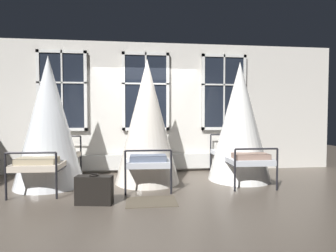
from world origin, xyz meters
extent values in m
plane|color=brown|center=(0.00, 0.00, 0.00)|extent=(17.04, 17.04, 0.00)
cube|color=silver|center=(0.00, 1.09, 1.56)|extent=(9.52, 0.10, 3.11)
cube|color=black|center=(-1.93, 0.98, 1.93)|extent=(1.12, 0.02, 1.86)
cube|color=silver|center=(-1.93, 0.98, 1.04)|extent=(1.12, 0.06, 0.07)
cube|color=silver|center=(-1.93, 0.98, 2.83)|extent=(1.12, 0.06, 0.07)
cube|color=silver|center=(-2.45, 0.98, 1.93)|extent=(0.07, 0.06, 1.86)
cube|color=silver|center=(-1.40, 0.98, 1.93)|extent=(0.07, 0.06, 1.86)
cube|color=silver|center=(-1.93, 0.98, 1.93)|extent=(0.04, 0.06, 1.86)
cube|color=silver|center=(-1.93, 0.98, 2.12)|extent=(1.12, 0.06, 0.04)
cube|color=black|center=(0.00, 0.98, 1.93)|extent=(1.12, 0.02, 1.86)
cube|color=silver|center=(0.00, 0.98, 1.04)|extent=(1.12, 0.06, 0.07)
cube|color=silver|center=(0.00, 0.98, 2.83)|extent=(1.12, 0.06, 0.07)
cube|color=silver|center=(-0.53, 0.98, 1.93)|extent=(0.07, 0.06, 1.86)
cube|color=silver|center=(0.53, 0.98, 1.93)|extent=(0.07, 0.06, 1.86)
cube|color=silver|center=(0.00, 0.98, 1.93)|extent=(0.04, 0.06, 1.86)
cube|color=silver|center=(0.00, 0.98, 2.12)|extent=(1.12, 0.06, 0.04)
cube|color=black|center=(1.93, 0.98, 1.93)|extent=(1.12, 0.02, 1.86)
cube|color=silver|center=(1.93, 0.98, 1.04)|extent=(1.12, 0.06, 0.07)
cube|color=silver|center=(1.93, 0.98, 2.83)|extent=(1.12, 0.06, 0.07)
cube|color=silver|center=(1.40, 0.98, 1.93)|extent=(0.07, 0.06, 1.86)
cube|color=silver|center=(2.45, 0.98, 1.93)|extent=(0.07, 0.06, 1.86)
cube|color=silver|center=(1.93, 0.98, 1.93)|extent=(0.04, 0.06, 1.86)
cube|color=silver|center=(1.93, 0.98, 2.12)|extent=(1.12, 0.06, 0.04)
cube|color=silver|center=(0.00, 0.96, 0.25)|extent=(4.45, 0.10, 0.36)
cylinder|color=black|center=(-2.28, 0.82, 0.45)|extent=(0.04, 0.04, 0.89)
cylinder|color=black|center=(-1.49, 0.80, 0.45)|extent=(0.04, 0.04, 0.89)
cylinder|color=black|center=(-2.33, -0.96, 0.38)|extent=(0.04, 0.04, 0.76)
cylinder|color=black|center=(-1.54, -0.97, 0.38)|extent=(0.04, 0.04, 0.76)
cylinder|color=black|center=(-2.30, -0.07, 0.44)|extent=(0.08, 1.77, 0.03)
cylinder|color=black|center=(-1.51, -0.09, 0.44)|extent=(0.08, 1.77, 0.03)
cylinder|color=black|center=(-1.89, 0.81, 0.89)|extent=(0.79, 0.05, 0.03)
cylinder|color=black|center=(-1.93, -0.96, 0.76)|extent=(0.79, 0.05, 0.03)
cube|color=beige|center=(-1.91, -0.08, 0.49)|extent=(0.85, 1.81, 0.10)
ellipsoid|color=silver|center=(-1.89, 0.57, 0.61)|extent=(0.62, 0.41, 0.14)
cube|color=tan|center=(-1.92, -0.71, 0.59)|extent=(0.66, 0.38, 0.10)
cone|color=white|center=(-1.91, -0.08, 1.26)|extent=(1.31, 1.31, 2.52)
cylinder|color=black|center=(-0.38, 0.88, 0.45)|extent=(0.04, 0.04, 0.89)
cylinder|color=black|center=(0.41, 0.86, 0.45)|extent=(0.04, 0.04, 0.89)
cylinder|color=black|center=(-0.42, -0.89, 0.38)|extent=(0.04, 0.04, 0.76)
cylinder|color=black|center=(0.37, -0.91, 0.38)|extent=(0.04, 0.04, 0.76)
cylinder|color=black|center=(-0.40, -0.01, 0.44)|extent=(0.07, 1.77, 0.03)
cylinder|color=black|center=(0.39, -0.02, 0.44)|extent=(0.07, 1.77, 0.03)
cylinder|color=black|center=(0.01, 0.87, 0.89)|extent=(0.79, 0.05, 0.03)
cylinder|color=black|center=(-0.03, -0.90, 0.76)|extent=(0.79, 0.05, 0.03)
cube|color=silver|center=(-0.01, -0.02, 0.49)|extent=(0.85, 1.81, 0.10)
ellipsoid|color=#B7B2A3|center=(0.01, 0.63, 0.61)|extent=(0.62, 0.41, 0.14)
cube|color=slate|center=(-0.02, -0.64, 0.59)|extent=(0.66, 0.37, 0.10)
cone|color=silver|center=(-0.01, -0.02, 1.25)|extent=(1.31, 1.31, 2.51)
cylinder|color=black|center=(1.57, 0.88, 0.45)|extent=(0.04, 0.04, 0.89)
cylinder|color=black|center=(2.36, 0.86, 0.45)|extent=(0.04, 0.04, 0.89)
cylinder|color=black|center=(1.53, -0.89, 0.38)|extent=(0.04, 0.04, 0.76)
cylinder|color=black|center=(2.32, -0.91, 0.38)|extent=(0.04, 0.04, 0.76)
cylinder|color=black|center=(1.55, -0.01, 0.44)|extent=(0.08, 1.77, 0.03)
cylinder|color=black|center=(2.34, -0.03, 0.44)|extent=(0.08, 1.77, 0.03)
cylinder|color=black|center=(1.97, 0.87, 0.89)|extent=(0.79, 0.05, 0.03)
cylinder|color=black|center=(1.92, -0.90, 0.76)|extent=(0.79, 0.05, 0.03)
cube|color=silver|center=(1.94, -0.02, 0.49)|extent=(0.86, 1.81, 0.10)
ellipsoid|color=#B7B2A3|center=(1.96, 0.63, 0.61)|extent=(0.62, 0.42, 0.14)
cube|color=gray|center=(1.93, -0.64, 0.59)|extent=(0.66, 0.38, 0.10)
cone|color=white|center=(1.94, -0.02, 1.25)|extent=(1.31, 1.31, 2.50)
cube|color=brown|center=(0.00, -1.31, 0.01)|extent=(0.80, 0.56, 0.01)
cube|color=black|center=(-0.88, -1.32, 0.22)|extent=(0.58, 0.29, 0.44)
cube|color=tan|center=(-0.86, -1.22, 0.22)|extent=(0.50, 0.09, 0.03)
torus|color=black|center=(-0.88, -1.32, 0.46)|extent=(0.16, 0.16, 0.02)
camera|label=1|loc=(-0.24, -5.58, 1.38)|focal=29.18mm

